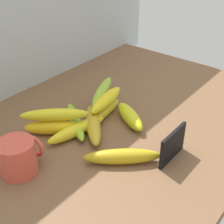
{
  "coord_description": "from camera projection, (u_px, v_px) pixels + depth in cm",
  "views": [
    {
      "loc": [
        -63.42,
        -48.04,
        56.33
      ],
      "look_at": [
        -3.4,
        -0.09,
        8.0
      ],
      "focal_mm": 51.11,
      "sensor_mm": 36.0,
      "label": 1
    }
  ],
  "objects": [
    {
      "name": "counter_top",
      "position": [
        119.0,
        125.0,
        0.97
      ],
      "size": [
        110.0,
        76.0,
        3.0
      ],
      "primitive_type": "cube",
      "color": "brown",
      "rests_on": "ground"
    },
    {
      "name": "banana_10",
      "position": [
        106.0,
        100.0,
        0.96
      ],
      "size": [
        17.22,
        6.74,
        3.84
      ],
      "primitive_type": "ellipsoid",
      "rotation": [
        0.0,
        0.0,
        3.32
      ],
      "color": "yellow",
      "rests_on": "banana_2"
    },
    {
      "name": "banana_3",
      "position": [
        130.0,
        116.0,
        0.94
      ],
      "size": [
        11.21,
        15.14,
        4.25
      ],
      "primitive_type": "ellipsoid",
      "rotation": [
        0.0,
        0.0,
        4.19
      ],
      "color": "#CDD01F",
      "rests_on": "counter_top"
    },
    {
      "name": "coffee_mug",
      "position": [
        18.0,
        157.0,
        0.75
      ],
      "size": [
        10.49,
        8.99,
        8.62
      ],
      "color": "#D74F3D",
      "rests_on": "counter_top"
    },
    {
      "name": "banana_4",
      "position": [
        93.0,
        124.0,
        0.91
      ],
      "size": [
        16.76,
        17.19,
        4.03
      ],
      "primitive_type": "ellipsoid",
      "rotation": [
        0.0,
        0.0,
        0.8
      ],
      "color": "gold",
      "rests_on": "counter_top"
    },
    {
      "name": "banana_7",
      "position": [
        75.0,
        121.0,
        0.93
      ],
      "size": [
        14.11,
        18.23,
        3.26
      ],
      "primitive_type": "ellipsoid",
      "rotation": [
        0.0,
        0.0,
        0.96
      ],
      "color": "#93BC2B",
      "rests_on": "counter_top"
    },
    {
      "name": "chalkboard_sign",
      "position": [
        172.0,
        146.0,
        0.79
      ],
      "size": [
        11.0,
        1.8,
        8.4
      ],
      "color": "black",
      "rests_on": "counter_top"
    },
    {
      "name": "banana_1",
      "position": [
        122.0,
        156.0,
        0.79
      ],
      "size": [
        15.77,
        17.05,
        3.93
      ],
      "primitive_type": "ellipsoid",
      "rotation": [
        0.0,
        0.0,
        2.3
      ],
      "color": "gold",
      "rests_on": "counter_top"
    },
    {
      "name": "banana_2",
      "position": [
        106.0,
        110.0,
        0.98
      ],
      "size": [
        15.77,
        5.29,
        3.22
      ],
      "primitive_type": "ellipsoid",
      "rotation": [
        0.0,
        0.0,
        3.28
      ],
      "color": "yellow",
      "rests_on": "counter_top"
    },
    {
      "name": "banana_8",
      "position": [
        54.0,
        115.0,
        0.88
      ],
      "size": [
        15.39,
        16.15,
        3.49
      ],
      "primitive_type": "ellipsoid",
      "rotation": [
        0.0,
        0.0,
        5.46
      ],
      "color": "yellow",
      "rests_on": "banana_5"
    },
    {
      "name": "banana_6",
      "position": [
        77.0,
        130.0,
        0.89
      ],
      "size": [
        19.34,
        7.22,
        3.61
      ],
      "primitive_type": "ellipsoid",
      "rotation": [
        0.0,
        0.0,
        2.95
      ],
      "color": "yellow",
      "rests_on": "counter_top"
    },
    {
      "name": "banana_9",
      "position": [
        102.0,
        91.0,
        1.0
      ],
      "size": [
        18.87,
        10.96,
        3.35
      ],
      "primitive_type": "ellipsoid",
      "rotation": [
        0.0,
        0.0,
        0.42
      ],
      "color": "#95B831",
      "rests_on": "banana_0"
    },
    {
      "name": "banana_5",
      "position": [
        52.0,
        127.0,
        0.9
      ],
      "size": [
        13.38,
        14.45,
        4.13
      ],
      "primitive_type": "ellipsoid",
      "rotation": [
        0.0,
        0.0,
        5.43
      ],
      "color": "yellow",
      "rests_on": "counter_top"
    },
    {
      "name": "banana_0",
      "position": [
        103.0,
        100.0,
        1.03
      ],
      "size": [
        16.66,
        15.95,
        3.74
      ],
      "primitive_type": "ellipsoid",
      "rotation": [
        0.0,
        0.0,
        0.75
      ],
      "color": "gold",
      "rests_on": "counter_top"
    }
  ]
}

